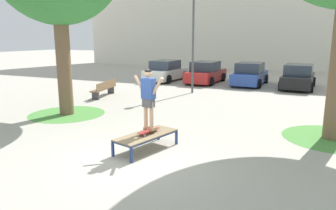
{
  "coord_description": "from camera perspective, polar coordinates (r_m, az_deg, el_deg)",
  "views": [
    {
      "loc": [
        4.06,
        -6.77,
        3.08
      ],
      "look_at": [
        0.11,
        2.16,
        1.0
      ],
      "focal_mm": 33.69,
      "sensor_mm": 36.0,
      "label": 1
    }
  ],
  "objects": [
    {
      "name": "skateboard",
      "position": [
        8.86,
        -3.48,
        -4.67
      ],
      "size": [
        0.35,
        0.82,
        0.09
      ],
      "color": "#B23333",
      "rests_on": "skate_box"
    },
    {
      "name": "skate_box",
      "position": [
        8.82,
        -3.96,
        -5.59
      ],
      "size": [
        1.24,
        2.03,
        0.46
      ],
      "color": "navy",
      "rests_on": "ground"
    },
    {
      "name": "car_black",
      "position": [
        21.23,
        22.5,
        4.65
      ],
      "size": [
        2.08,
        4.28,
        1.5
      ],
      "color": "black",
      "rests_on": "ground"
    },
    {
      "name": "light_post",
      "position": [
        17.89,
        4.61,
        14.38
      ],
      "size": [
        0.36,
        0.36,
        5.83
      ],
      "color": "#4C4C51",
      "rests_on": "ground"
    },
    {
      "name": "grass_patch_near_left",
      "position": [
        13.7,
        -17.78,
        -1.53
      ],
      "size": [
        3.08,
        3.08,
        0.01
      ],
      "primitive_type": "cylinder",
      "color": "#519342",
      "rests_on": "ground"
    },
    {
      "name": "park_bench",
      "position": [
        17.24,
        -11.44,
        3.0
      ],
      "size": [
        0.87,
        2.44,
        0.83
      ],
      "color": "brown",
      "rests_on": "ground"
    },
    {
      "name": "skater",
      "position": [
        8.63,
        -3.56,
        1.68
      ],
      "size": [
        1.0,
        0.34,
        1.69
      ],
      "color": "tan",
      "rests_on": "skateboard"
    },
    {
      "name": "grass_patch_near_right",
      "position": [
        11.18,
        27.59,
        -5.34
      ],
      "size": [
        3.01,
        3.01,
        0.01
      ],
      "primitive_type": "cylinder",
      "color": "#519342",
      "rests_on": "ground"
    },
    {
      "name": "car_blue",
      "position": [
        21.77,
        14.6,
        5.34
      ],
      "size": [
        2.05,
        4.27,
        1.5
      ],
      "color": "#28479E",
      "rests_on": "ground"
    },
    {
      "name": "ground_plane",
      "position": [
        8.47,
        -6.69,
        -9.38
      ],
      "size": [
        120.0,
        120.0,
        0.0
      ],
      "primitive_type": "plane",
      "color": "#B2AA9E"
    },
    {
      "name": "car_red",
      "position": [
        22.25,
        6.86,
        5.77
      ],
      "size": [
        2.09,
        4.28,
        1.5
      ],
      "color": "red",
      "rests_on": "ground"
    },
    {
      "name": "car_white",
      "position": [
        23.18,
        -0.37,
        6.11
      ],
      "size": [
        2.11,
        4.3,
        1.5
      ],
      "color": "silver",
      "rests_on": "ground"
    }
  ]
}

